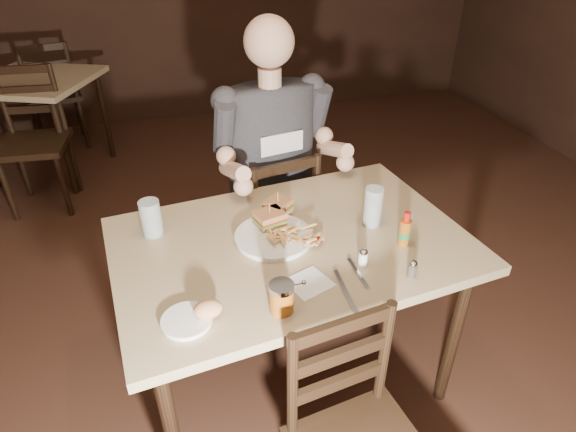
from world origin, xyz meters
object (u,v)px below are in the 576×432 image
object	(u,v)px
main_table	(292,256)
hot_sauce	(405,228)
syrup_dispenser	(282,298)
side_plate	(187,322)
bg_chair_far	(53,95)
glass_left	(151,218)
bg_chair_near	(32,144)
glass_right	(373,207)
dinner_plate	(274,238)
bg_table	(37,90)
diner	(275,133)
chair_far	(272,222)

from	to	relation	value
main_table	hot_sauce	world-z (taller)	hot_sauce
syrup_dispenser	side_plate	distance (m)	0.29
hot_sauce	bg_chair_far	bearing A→B (deg)	117.57
glass_left	bg_chair_near	bearing A→B (deg)	113.59
glass_right	side_plate	bearing A→B (deg)	-155.42
hot_sauce	main_table	bearing A→B (deg)	161.55
bg_chair_near	glass_left	bearing A→B (deg)	-60.79
dinner_plate	syrup_dispenser	bearing A→B (deg)	-100.54
main_table	bg_table	bearing A→B (deg)	116.87
main_table	syrup_dispenser	distance (m)	0.39
bg_table	main_table	bearing A→B (deg)	-63.13
bg_chair_near	bg_chair_far	bearing A→B (deg)	95.62
bg_chair_near	bg_table	bearing A→B (deg)	95.62
bg_chair_near	diner	distance (m)	1.98
chair_far	glass_left	xyz separation A→B (m)	(-0.58, -0.46, 0.41)
bg_chair_near	dinner_plate	world-z (taller)	bg_chair_near
bg_table	chair_far	xyz separation A→B (m)	(1.35, -1.85, -0.25)
main_table	hot_sauce	distance (m)	0.44
diner	dinner_plate	distance (m)	0.62
dinner_plate	glass_left	size ratio (longest dim) A/B	2.00
bg_table	syrup_dispenser	xyz separation A→B (m)	(1.14, -2.85, 0.14)
dinner_plate	hot_sauce	bearing A→B (deg)	-19.06
bg_chair_near	side_plate	distance (m)	2.45
chair_far	syrup_dispenser	size ratio (longest dim) A/B	8.35
hot_sauce	syrup_dispenser	xyz separation A→B (m)	(-0.53, -0.22, -0.02)
diner	glass_right	distance (m)	0.63
main_table	bg_chair_near	world-z (taller)	bg_chair_near
main_table	bg_chair_near	distance (m)	2.34
bg_table	hot_sauce	size ratio (longest dim) A/B	7.54
syrup_dispenser	side_plate	size ratio (longest dim) A/B	0.68
bg_table	bg_chair_near	bearing A→B (deg)	-90.00
main_table	syrup_dispenser	world-z (taller)	syrup_dispenser
chair_far	hot_sauce	xyz separation A→B (m)	(0.31, -0.78, 0.41)
syrup_dispenser	bg_chair_far	bearing A→B (deg)	101.81
hot_sauce	glass_right	bearing A→B (deg)	111.18
bg_chair_near	hot_sauce	distance (m)	2.69
chair_far	side_plate	distance (m)	1.15
bg_table	glass_left	xyz separation A→B (m)	(0.77, -2.32, 0.16)
chair_far	side_plate	size ratio (longest dim) A/B	5.72
dinner_plate	side_plate	world-z (taller)	dinner_plate
glass_left	bg_table	bearing A→B (deg)	108.42
bg_table	glass_right	xyz separation A→B (m)	(1.60, -2.48, 0.17)
glass_left	hot_sauce	distance (m)	0.95
side_plate	chair_far	bearing A→B (deg)	62.72
diner	glass_right	size ratio (longest dim) A/B	6.26
bg_chair_near	dinner_plate	distance (m)	2.29
bg_chair_far	glass_left	size ratio (longest dim) A/B	6.49
chair_far	glass_right	size ratio (longest dim) A/B	5.32
main_table	glass_left	bearing A→B (deg)	159.28
chair_far	diner	xyz separation A→B (m)	(0.01, -0.05, 0.52)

